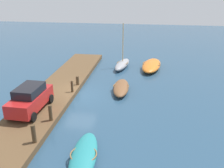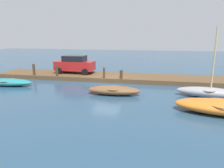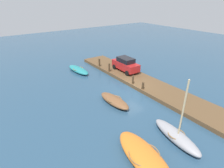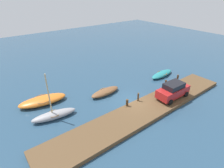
{
  "view_description": "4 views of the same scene",
  "coord_description": "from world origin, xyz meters",
  "px_view_note": "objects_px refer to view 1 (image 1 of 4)",
  "views": [
    {
      "loc": [
        18.35,
        5.51,
        8.56
      ],
      "look_at": [
        -0.99,
        2.63,
        0.77
      ],
      "focal_mm": 39.74,
      "sensor_mm": 36.0,
      "label": 1
    },
    {
      "loc": [
        -4.21,
        17.95,
        4.32
      ],
      "look_at": [
        -1.31,
        3.77,
        0.89
      ],
      "focal_mm": 33.51,
      "sensor_mm": 36.0,
      "label": 2
    },
    {
      "loc": [
        -13.59,
        12.43,
        9.41
      ],
      "look_at": [
        1.04,
        1.91,
        0.75
      ],
      "focal_mm": 29.31,
      "sensor_mm": 36.0,
      "label": 3
    },
    {
      "loc": [
        -12.17,
        -12.08,
        11.5
      ],
      "look_at": [
        0.19,
        4.06,
        0.61
      ],
      "focal_mm": 29.11,
      "sensor_mm": 36.0,
      "label": 4
    }
  ],
  "objects_px": {
    "rowboat_teal": "(84,157)",
    "parked_car": "(30,98)",
    "rowboat_brown": "(121,88)",
    "mooring_post_mid_west": "(72,86)",
    "mooring_post_mid_east": "(50,113)",
    "mooring_post_west": "(77,81)",
    "rowboat_grey": "(122,64)",
    "motorboat_orange": "(151,65)",
    "mooring_post_east": "(34,134)"
  },
  "relations": [
    {
      "from": "mooring_post_east",
      "to": "mooring_post_mid_west",
      "type": "bearing_deg",
      "value": 180.0
    },
    {
      "from": "rowboat_grey",
      "to": "parked_car",
      "type": "bearing_deg",
      "value": -14.02
    },
    {
      "from": "mooring_post_west",
      "to": "mooring_post_east",
      "type": "bearing_deg",
      "value": 0.0
    },
    {
      "from": "rowboat_brown",
      "to": "mooring_post_mid_east",
      "type": "distance_m",
      "value": 7.47
    },
    {
      "from": "motorboat_orange",
      "to": "rowboat_teal",
      "type": "height_order",
      "value": "motorboat_orange"
    },
    {
      "from": "motorboat_orange",
      "to": "parked_car",
      "type": "relative_size",
      "value": 1.3
    },
    {
      "from": "motorboat_orange",
      "to": "mooring_post_west",
      "type": "distance_m",
      "value": 9.33
    },
    {
      "from": "mooring_post_mid_east",
      "to": "mooring_post_west",
      "type": "bearing_deg",
      "value": 180.0
    },
    {
      "from": "rowboat_grey",
      "to": "motorboat_orange",
      "type": "relative_size",
      "value": 0.92
    },
    {
      "from": "rowboat_grey",
      "to": "parked_car",
      "type": "distance_m",
      "value": 12.96
    },
    {
      "from": "mooring_post_mid_east",
      "to": "parked_car",
      "type": "bearing_deg",
      "value": -121.1
    },
    {
      "from": "rowboat_brown",
      "to": "mooring_post_mid_west",
      "type": "xyz_separation_m",
      "value": [
        1.68,
        -3.86,
        0.56
      ]
    },
    {
      "from": "rowboat_teal",
      "to": "mooring_post_east",
      "type": "bearing_deg",
      "value": -108.23
    },
    {
      "from": "motorboat_orange",
      "to": "rowboat_teal",
      "type": "xyz_separation_m",
      "value": [
        16.19,
        -3.47,
        -0.09
      ]
    },
    {
      "from": "mooring_post_mid_east",
      "to": "parked_car",
      "type": "height_order",
      "value": "parked_car"
    },
    {
      "from": "parked_car",
      "to": "mooring_post_west",
      "type": "bearing_deg",
      "value": 161.89
    },
    {
      "from": "motorboat_orange",
      "to": "mooring_post_east",
      "type": "xyz_separation_m",
      "value": [
        15.47,
        -6.45,
        0.55
      ]
    },
    {
      "from": "motorboat_orange",
      "to": "mooring_post_east",
      "type": "height_order",
      "value": "mooring_post_east"
    },
    {
      "from": "rowboat_grey",
      "to": "motorboat_orange",
      "type": "height_order",
      "value": "rowboat_grey"
    },
    {
      "from": "rowboat_brown",
      "to": "mooring_post_east",
      "type": "relative_size",
      "value": 3.6
    },
    {
      "from": "rowboat_brown",
      "to": "mooring_post_mid_west",
      "type": "bearing_deg",
      "value": -68.8
    },
    {
      "from": "motorboat_orange",
      "to": "mooring_post_mid_east",
      "type": "distance_m",
      "value": 14.54
    },
    {
      "from": "mooring_post_west",
      "to": "mooring_post_mid_west",
      "type": "relative_size",
      "value": 0.81
    },
    {
      "from": "rowboat_teal",
      "to": "mooring_post_mid_east",
      "type": "height_order",
      "value": "mooring_post_mid_east"
    },
    {
      "from": "rowboat_teal",
      "to": "mooring_post_west",
      "type": "height_order",
      "value": "mooring_post_west"
    },
    {
      "from": "rowboat_teal",
      "to": "mooring_post_mid_east",
      "type": "xyz_separation_m",
      "value": [
        -3.17,
        -2.99,
        0.64
      ]
    },
    {
      "from": "mooring_post_west",
      "to": "mooring_post_east",
      "type": "xyz_separation_m",
      "value": [
        8.75,
        0.0,
        0.16
      ]
    },
    {
      "from": "mooring_post_west",
      "to": "mooring_post_mid_east",
      "type": "height_order",
      "value": "mooring_post_mid_east"
    },
    {
      "from": "rowboat_grey",
      "to": "rowboat_teal",
      "type": "bearing_deg",
      "value": 8.25
    },
    {
      "from": "rowboat_brown",
      "to": "rowboat_grey",
      "type": "bearing_deg",
      "value": -176.92
    },
    {
      "from": "motorboat_orange",
      "to": "parked_car",
      "type": "distance_m",
      "value": 14.54
    },
    {
      "from": "motorboat_orange",
      "to": "rowboat_teal",
      "type": "bearing_deg",
      "value": -3.81
    },
    {
      "from": "mooring_post_mid_east",
      "to": "mooring_post_east",
      "type": "xyz_separation_m",
      "value": [
        2.45,
        0.0,
        0.0
      ]
    },
    {
      "from": "mooring_post_west",
      "to": "mooring_post_east",
      "type": "distance_m",
      "value": 8.75
    },
    {
      "from": "mooring_post_mid_east",
      "to": "mooring_post_east",
      "type": "height_order",
      "value": "mooring_post_east"
    },
    {
      "from": "rowboat_brown",
      "to": "rowboat_teal",
      "type": "xyz_separation_m",
      "value": [
        9.53,
        -0.87,
        -0.01
      ]
    },
    {
      "from": "motorboat_orange",
      "to": "mooring_post_mid_east",
      "type": "height_order",
      "value": "mooring_post_mid_east"
    },
    {
      "from": "rowboat_teal",
      "to": "parked_car",
      "type": "height_order",
      "value": "parked_car"
    },
    {
      "from": "mooring_post_mid_west",
      "to": "parked_car",
      "type": "distance_m",
      "value": 4.04
    },
    {
      "from": "rowboat_teal",
      "to": "rowboat_brown",
      "type": "bearing_deg",
      "value": 170.03
    },
    {
      "from": "rowboat_brown",
      "to": "motorboat_orange",
      "type": "height_order",
      "value": "motorboat_orange"
    },
    {
      "from": "rowboat_teal",
      "to": "mooring_post_mid_west",
      "type": "bearing_deg",
      "value": -163.94
    },
    {
      "from": "mooring_post_west",
      "to": "parked_car",
      "type": "relative_size",
      "value": 0.19
    },
    {
      "from": "mooring_post_west",
      "to": "rowboat_grey",
      "type": "bearing_deg",
      "value": 154.31
    },
    {
      "from": "mooring_post_west",
      "to": "rowboat_brown",
      "type": "bearing_deg",
      "value": 91.09
    },
    {
      "from": "rowboat_grey",
      "to": "mooring_post_west",
      "type": "bearing_deg",
      "value": -16.59
    },
    {
      "from": "parked_car",
      "to": "mooring_post_east",
      "type": "bearing_deg",
      "value": 28.89
    },
    {
      "from": "mooring_post_east",
      "to": "rowboat_grey",
      "type": "bearing_deg",
      "value": 168.2
    },
    {
      "from": "rowboat_teal",
      "to": "mooring_post_mid_west",
      "type": "height_order",
      "value": "mooring_post_mid_west"
    },
    {
      "from": "rowboat_grey",
      "to": "mooring_post_mid_east",
      "type": "xyz_separation_m",
      "value": [
        13.0,
        -3.23,
        0.55
      ]
    }
  ]
}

